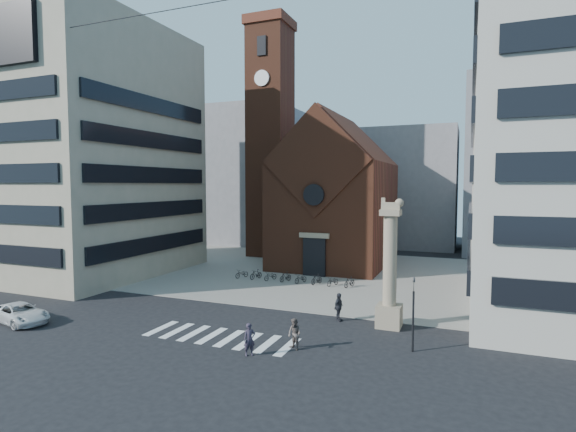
% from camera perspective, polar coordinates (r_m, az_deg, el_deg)
% --- Properties ---
extents(ground, '(120.00, 120.00, 0.00)m').
position_cam_1_polar(ground, '(32.15, -6.63, -13.28)').
color(ground, black).
rests_on(ground, ground).
extents(piazza, '(46.00, 30.00, 0.05)m').
position_cam_1_polar(piazza, '(49.15, 4.16, -7.16)').
color(piazza, gray).
rests_on(piazza, ground).
extents(zebra_crossing, '(10.20, 3.20, 0.01)m').
position_cam_1_polar(zebra_crossing, '(29.41, -8.57, -14.95)').
color(zebra_crossing, white).
rests_on(zebra_crossing, ground).
extents(church, '(12.00, 16.65, 18.00)m').
position_cam_1_polar(church, '(54.02, 6.18, 2.33)').
color(church, brown).
rests_on(church, ground).
extents(campanile, '(5.50, 5.50, 31.20)m').
position_cam_1_polar(campanile, '(60.55, -2.25, 9.88)').
color(campanile, brown).
rests_on(campanile, ground).
extents(building_left, '(18.00, 20.00, 26.00)m').
position_cam_1_polar(building_left, '(53.66, -24.52, 7.35)').
color(building_left, tan).
rests_on(building_left, ground).
extents(bg_block_left, '(16.00, 14.00, 22.00)m').
position_cam_1_polar(bg_block_left, '(75.42, -5.42, 5.10)').
color(bg_block_left, gray).
rests_on(bg_block_left, ground).
extents(bg_block_mid, '(14.00, 12.00, 18.00)m').
position_cam_1_polar(bg_block_mid, '(72.43, 15.14, 3.44)').
color(bg_block_mid, gray).
rests_on(bg_block_mid, ground).
extents(bg_block_right, '(16.00, 14.00, 24.00)m').
position_cam_1_polar(bg_block_right, '(69.30, 28.18, 5.57)').
color(bg_block_right, gray).
rests_on(bg_block_right, ground).
extents(lion_column, '(1.63, 1.60, 8.68)m').
position_cam_1_polar(lion_column, '(30.88, 12.81, -7.45)').
color(lion_column, gray).
rests_on(lion_column, ground).
extents(traffic_light, '(0.13, 0.16, 4.30)m').
position_cam_1_polar(traffic_light, '(27.03, 15.62, -11.70)').
color(traffic_light, black).
rests_on(traffic_light, ground).
extents(white_car, '(5.15, 3.09, 1.34)m').
position_cam_1_polar(white_car, '(36.66, -30.92, -10.57)').
color(white_car, silver).
rests_on(white_car, ground).
extents(pedestrian_0, '(0.79, 0.77, 1.82)m').
position_cam_1_polar(pedestrian_0, '(26.03, -4.92, -15.36)').
color(pedestrian_0, '#2F2737').
rests_on(pedestrian_0, ground).
extents(pedestrian_1, '(1.10, 1.02, 1.81)m').
position_cam_1_polar(pedestrian_1, '(26.80, 0.84, -14.77)').
color(pedestrian_1, '#5D514B').
rests_on(pedestrian_1, ground).
extents(pedestrian_2, '(0.67, 1.22, 1.98)m').
position_cam_1_polar(pedestrian_2, '(32.18, 6.45, -11.42)').
color(pedestrian_2, '#26282E').
rests_on(pedestrian_2, ground).
extents(scooter_0, '(1.14, 1.74, 0.86)m').
position_cam_1_polar(scooter_0, '(46.35, -5.88, -7.28)').
color(scooter_0, black).
rests_on(scooter_0, piazza).
extents(scooter_1, '(1.01, 1.65, 0.96)m').
position_cam_1_polar(scooter_1, '(45.62, -4.08, -7.39)').
color(scooter_1, black).
rests_on(scooter_1, piazza).
extents(scooter_2, '(1.14, 1.74, 0.86)m').
position_cam_1_polar(scooter_2, '(44.96, -2.23, -7.62)').
color(scooter_2, black).
rests_on(scooter_2, piazza).
extents(scooter_3, '(1.01, 1.65, 0.96)m').
position_cam_1_polar(scooter_3, '(44.32, -0.33, -7.72)').
color(scooter_3, black).
rests_on(scooter_3, piazza).
extents(scooter_4, '(1.14, 1.74, 0.86)m').
position_cam_1_polar(scooter_4, '(43.76, 1.63, -7.94)').
color(scooter_4, black).
rests_on(scooter_4, piazza).
extents(scooter_5, '(1.01, 1.65, 0.96)m').
position_cam_1_polar(scooter_5, '(43.23, 3.65, -8.03)').
color(scooter_5, black).
rests_on(scooter_5, piazza).
extents(scooter_6, '(1.14, 1.74, 0.86)m').
position_cam_1_polar(scooter_6, '(42.77, 5.70, -8.24)').
color(scooter_6, black).
rests_on(scooter_6, piazza).
extents(scooter_7, '(1.01, 1.65, 0.96)m').
position_cam_1_polar(scooter_7, '(42.35, 7.81, -8.31)').
color(scooter_7, black).
rests_on(scooter_7, piazza).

